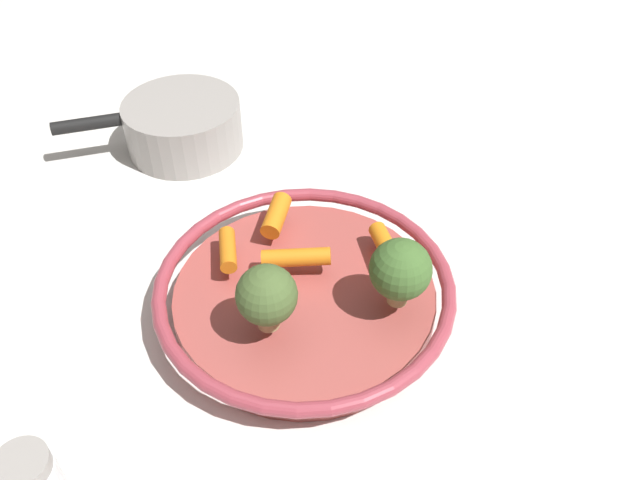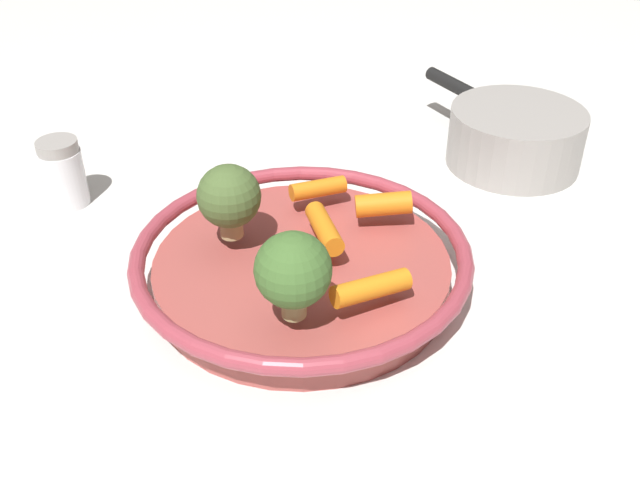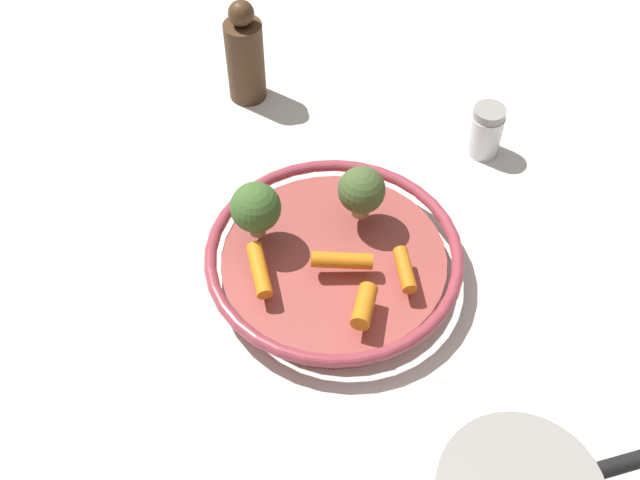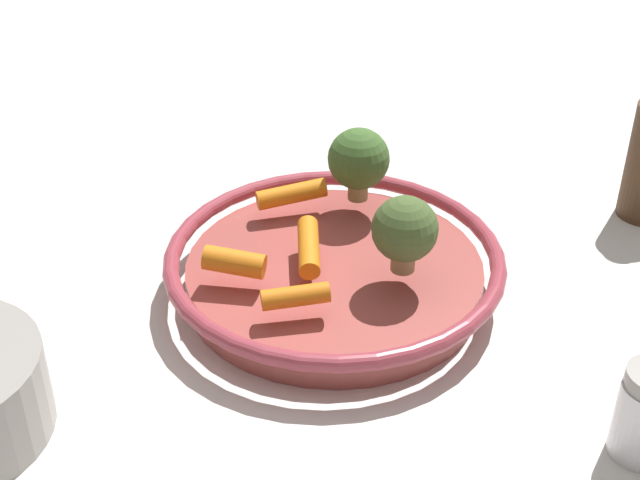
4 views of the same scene
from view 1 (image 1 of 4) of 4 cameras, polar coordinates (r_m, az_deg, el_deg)
The scene contains 9 objects.
ground_plane at distance 0.66m, azimuth -1.31°, elevation -6.06°, with size 1.91×1.91×0.00m, color silver.
serving_bowl at distance 0.64m, azimuth -1.34°, elevation -4.73°, with size 0.29×0.29×0.04m.
baby_carrot_right at distance 0.65m, azimuth 5.80°, elevation -0.68°, with size 0.02×0.02×0.06m, color orange.
baby_carrot_left at distance 0.63m, azimuth -2.07°, elevation -1.52°, with size 0.02×0.02×0.07m, color orange.
baby_carrot_near_rim at distance 0.68m, azimuth -3.82°, elevation 2.14°, with size 0.02×0.02×0.05m, color orange.
baby_carrot_center at distance 0.65m, azimuth -8.10°, elevation -0.94°, with size 0.02×0.02×0.05m, color orange.
broccoli_floret_edge at distance 0.58m, azimuth 6.99°, elevation -2.61°, with size 0.06×0.06×0.07m.
broccoli_floret_small at distance 0.56m, azimuth -4.64°, elevation -4.85°, with size 0.05×0.05×0.07m.
saucepan at distance 0.86m, azimuth -11.86°, elevation 9.68°, with size 0.20×0.18×0.06m.
Camera 1 is at (0.19, -0.39, 0.50)m, focal length 36.91 mm.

